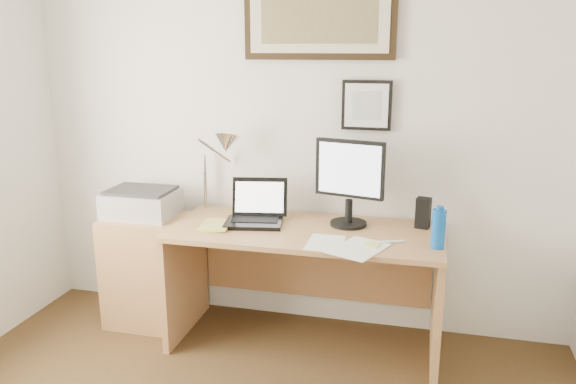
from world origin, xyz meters
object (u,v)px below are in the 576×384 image
(desk, at_px, (308,261))
(lcd_monitor, at_px, (349,179))
(side_cabinet, at_px, (148,270))
(laptop, at_px, (256,213))
(printer, at_px, (142,202))
(book, at_px, (202,225))
(water_bottle, at_px, (439,229))

(desk, xyz_separation_m, lcd_monitor, (0.24, 0.05, 0.53))
(side_cabinet, bearing_deg, laptop, 0.60)
(laptop, relative_size, printer, 0.86)
(side_cabinet, height_order, book, book)
(book, xyz_separation_m, printer, (-0.49, 0.17, 0.06))
(laptop, xyz_separation_m, printer, (-0.78, 0.02, 0.01))
(laptop, xyz_separation_m, lcd_monitor, (0.56, 0.07, 0.23))
(desk, bearing_deg, water_bottle, -16.31)
(water_bottle, height_order, lcd_monitor, lcd_monitor)
(water_bottle, height_order, book, water_bottle)
(book, distance_m, desk, 0.68)
(side_cabinet, xyz_separation_m, book, (0.46, -0.14, 0.39))
(lcd_monitor, bearing_deg, side_cabinet, -176.45)
(lcd_monitor, xyz_separation_m, printer, (-1.33, -0.05, -0.22))
(book, relative_size, printer, 0.53)
(side_cabinet, xyz_separation_m, lcd_monitor, (1.31, 0.08, 0.68))
(water_bottle, distance_m, laptop, 1.09)
(water_bottle, relative_size, book, 0.92)
(desk, bearing_deg, lcd_monitor, 10.97)
(printer, bearing_deg, water_bottle, -6.63)
(water_bottle, height_order, desk, water_bottle)
(water_bottle, xyz_separation_m, laptop, (-1.07, 0.19, -0.05))
(water_bottle, bearing_deg, book, 178.20)
(water_bottle, relative_size, desk, 0.13)
(side_cabinet, relative_size, water_bottle, 3.43)
(book, bearing_deg, desk, 16.19)
(side_cabinet, bearing_deg, water_bottle, -5.80)
(lcd_monitor, bearing_deg, printer, -177.81)
(water_bottle, bearing_deg, lcd_monitor, 152.75)
(water_bottle, distance_m, lcd_monitor, 0.61)
(water_bottle, height_order, laptop, laptop)
(printer, bearing_deg, lcd_monitor, 2.19)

